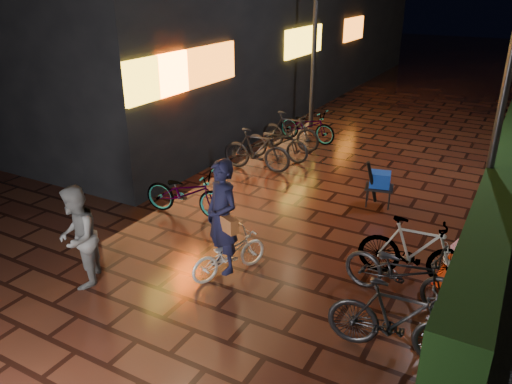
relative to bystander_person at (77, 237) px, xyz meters
The scene contains 9 objects.
ground 3.19m from the bystander_person, 43.41° to the left, with size 80.00×80.00×0.00m, color #381911.
bystander_person is the anchor object (origin of this frame).
lamp_post_hedge 8.31m from the bystander_person, 48.68° to the left, with size 0.54×0.31×5.84m.
lamp_post_sf 10.47m from the bystander_person, 92.63° to the left, with size 0.52×0.23×5.50m.
cyclist 2.29m from the bystander_person, 35.37° to the left, with size 1.02×1.48×2.02m.
traffic_barrier 6.36m from the bystander_person, 33.34° to the left, with size 0.83×1.82×0.74m.
cart_assembly 6.15m from the bystander_person, 58.19° to the left, with size 0.66×0.70×1.08m.
parked_bikes_storefront 6.39m from the bystander_person, 90.29° to the left, with size 2.02×6.73×1.07m.
parked_bikes_hedge 4.98m from the bystander_person, 21.66° to the left, with size 2.10×2.56×1.07m.
Camera 1 is at (3.48, -6.71, 4.52)m, focal length 35.00 mm.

